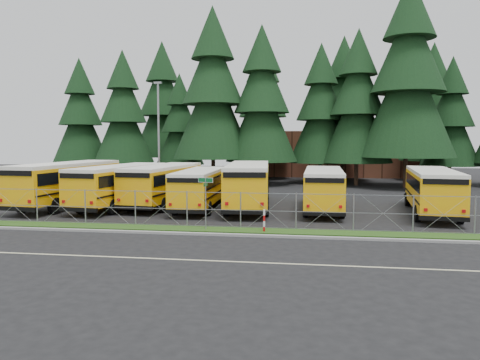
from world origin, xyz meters
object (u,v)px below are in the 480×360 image
object	(u,v)px
bus_4	(249,186)
bus_6	(324,190)
bus_east	(432,192)
bus_3	(201,189)
striped_bollard	(264,221)
bus_2	(165,185)
bus_0	(70,184)
light_standard	(159,133)
street_sign	(206,192)
bus_1	(122,186)

from	to	relation	value
bus_4	bus_6	distance (m)	5.20
bus_4	bus_east	bearing A→B (deg)	-9.14
bus_3	striped_bollard	bearing A→B (deg)	-58.08
bus_2	bus_0	bearing A→B (deg)	-162.49
bus_3	light_standard	world-z (taller)	light_standard
street_sign	light_standard	xyz separation A→B (m)	(-8.41, 17.55, 3.47)
bus_0	bus_6	size ratio (longest dim) A/B	1.13
bus_2	bus_east	bearing A→B (deg)	0.45
bus_1	street_sign	bearing A→B (deg)	-36.25
bus_6	bus_east	distance (m)	6.92
bus_2	street_sign	bearing A→B (deg)	-55.04
bus_4	striped_bollard	xyz separation A→B (m)	(1.93, -8.41, -0.99)
bus_0	bus_3	bearing A→B (deg)	7.44
bus_6	bus_1	bearing A→B (deg)	-176.90
striped_bollard	light_standard	bearing A→B (deg)	123.02
bus_0	street_sign	distance (m)	13.87
bus_0	light_standard	world-z (taller)	light_standard
bus_3	light_standard	size ratio (longest dim) A/B	1.03
bus_4	bus_6	world-z (taller)	bus_4
bus_0	bus_2	bearing A→B (deg)	18.29
bus_4	striped_bollard	world-z (taller)	bus_4
street_sign	striped_bollard	bearing A→B (deg)	-4.70
bus_6	light_standard	distance (m)	18.10
bus_1	bus_6	bearing A→B (deg)	9.49
bus_1	bus_east	world-z (taller)	bus_1
striped_bollard	bus_0	bearing A→B (deg)	153.06
bus_0	bus_3	world-z (taller)	bus_0
bus_2	striped_bollard	size ratio (longest dim) A/B	9.47
bus_3	bus_4	bearing A→B (deg)	8.03
bus_1	bus_3	bearing A→B (deg)	8.36
street_sign	bus_4	bearing A→B (deg)	81.38
bus_1	bus_east	xyz separation A→B (m)	(21.16, -0.20, -0.04)
bus_4	street_sign	world-z (taller)	bus_4
bus_0	bus_2	world-z (taller)	bus_0
bus_1	bus_east	size ratio (longest dim) A/B	1.03
bus_4	street_sign	xyz separation A→B (m)	(-1.24, -8.15, 0.45)
bus_east	bus_6	bearing A→B (deg)	-179.66
bus_1	bus_2	bearing A→B (deg)	32.51
bus_3	street_sign	world-z (taller)	street_sign
bus_2	bus_east	distance (m)	18.41
bus_6	light_standard	world-z (taller)	light_standard
light_standard	bus_0	bearing A→B (deg)	-108.20
bus_6	light_standard	xyz separation A→B (m)	(-14.83, 9.54, 4.08)
bus_4	bus_6	bearing A→B (deg)	-6.58
bus_6	street_sign	bearing A→B (deg)	-127.76
bus_0	bus_east	bearing A→B (deg)	5.86
bus_1	bus_3	distance (m)	5.80
bus_0	bus_east	xyz separation A→B (m)	(25.07, -0.05, -0.13)
bus_2	bus_3	bearing A→B (deg)	-17.07
bus_0	light_standard	distance (m)	11.44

